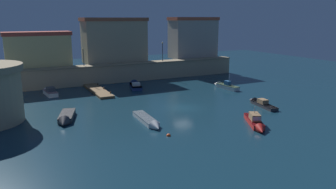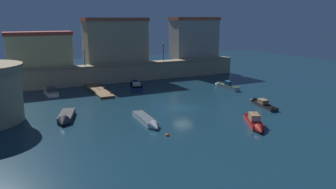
{
  "view_description": "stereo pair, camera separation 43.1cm",
  "coord_description": "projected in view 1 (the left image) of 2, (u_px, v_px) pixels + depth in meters",
  "views": [
    {
      "loc": [
        -22.4,
        -39.34,
        12.41
      ],
      "look_at": [
        0.0,
        4.68,
        0.96
      ],
      "focal_mm": 35.34,
      "sensor_mm": 36.0,
      "label": 1
    },
    {
      "loc": [
        -22.01,
        -39.53,
        12.41
      ],
      "look_at": [
        0.0,
        4.68,
        0.96
      ],
      "focal_mm": 35.34,
      "sensor_mm": 36.0,
      "label": 2
    }
  ],
  "objects": [
    {
      "name": "ground_plane",
      "position": [
        183.0,
        108.0,
        46.86
      ],
      "size": [
        130.11,
        130.11,
        0.0
      ],
      "primitive_type": "plane",
      "color": "#112D3D"
    },
    {
      "name": "quay_wall",
      "position": [
        127.0,
        72.0,
        66.4
      ],
      "size": [
        49.0,
        2.9,
        3.62
      ],
      "color": "tan",
      "rests_on": "ground"
    },
    {
      "name": "old_town_backdrop",
      "position": [
        130.0,
        41.0,
        69.33
      ],
      "size": [
        45.14,
        5.75,
        9.24
      ],
      "color": "#CDBD7A",
      "rests_on": "ground"
    },
    {
      "name": "pier_dock",
      "position": [
        98.0,
        91.0,
        57.05
      ],
      "size": [
        2.35,
        11.71,
        0.7
      ],
      "color": "brown",
      "rests_on": "ground"
    },
    {
      "name": "quay_lamp_0",
      "position": [
        83.0,
        54.0,
        61.75
      ],
      "size": [
        0.32,
        0.32,
        3.31
      ],
      "color": "black",
      "rests_on": "quay_wall"
    },
    {
      "name": "quay_lamp_1",
      "position": [
        163.0,
        49.0,
        68.96
      ],
      "size": [
        0.32,
        0.32,
        3.89
      ],
      "color": "black",
      "rests_on": "quay_wall"
    },
    {
      "name": "moored_boat_0",
      "position": [
        135.0,
        85.0,
        60.85
      ],
      "size": [
        3.25,
        6.42,
        1.69
      ],
      "rotation": [
        0.0,
        0.0,
        1.32
      ],
      "color": "navy",
      "rests_on": "ground"
    },
    {
      "name": "moored_boat_1",
      "position": [
        256.0,
        122.0,
        38.77
      ],
      "size": [
        4.21,
        6.45,
        2.38
      ],
      "rotation": [
        0.0,
        0.0,
        -2.05
      ],
      "color": "red",
      "rests_on": "ground"
    },
    {
      "name": "moored_boat_2",
      "position": [
        224.0,
        86.0,
        59.87
      ],
      "size": [
        1.77,
        6.35,
        2.94
      ],
      "rotation": [
        0.0,
        0.0,
        1.65
      ],
      "color": "silver",
      "rests_on": "ground"
    },
    {
      "name": "moored_boat_3",
      "position": [
        149.0,
        121.0,
        39.78
      ],
      "size": [
        1.72,
        7.36,
        1.32
      ],
      "rotation": [
        0.0,
        0.0,
        -1.62
      ],
      "color": "white",
      "rests_on": "ground"
    },
    {
      "name": "moored_boat_4",
      "position": [
        66.0,
        118.0,
        40.74
      ],
      "size": [
        3.37,
        6.38,
        1.52
      ],
      "rotation": [
        0.0,
        0.0,
        -1.88
      ],
      "color": "#333338",
      "rests_on": "ground"
    },
    {
      "name": "moored_boat_5",
      "position": [
        49.0,
        92.0,
        54.79
      ],
      "size": [
        2.01,
        5.38,
        1.74
      ],
      "rotation": [
        0.0,
        0.0,
        1.68
      ],
      "color": "white",
      "rests_on": "ground"
    },
    {
      "name": "moored_boat_6",
      "position": [
        260.0,
        103.0,
        48.17
      ],
      "size": [
        2.22,
        6.58,
        1.42
      ],
      "rotation": [
        0.0,
        0.0,
        1.42
      ],
      "color": "#333338",
      "rests_on": "ground"
    },
    {
      "name": "mooring_buoy_0",
      "position": [
        169.0,
        136.0,
        35.68
      ],
      "size": [
        0.49,
        0.49,
        0.49
      ],
      "primitive_type": "sphere",
      "color": "#EA4C19",
      "rests_on": "ground"
    }
  ]
}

